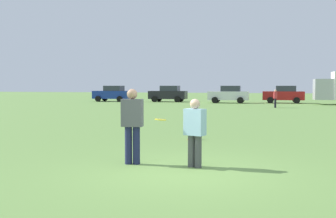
{
  "coord_description": "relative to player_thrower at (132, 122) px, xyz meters",
  "views": [
    {
      "loc": [
        2.08,
        -8.39,
        1.86
      ],
      "look_at": [
        -0.88,
        1.9,
        1.24
      ],
      "focal_mm": 43.35,
      "sensor_mm": 36.0,
      "label": 1
    }
  ],
  "objects": [
    {
      "name": "parked_car_mid_left",
      "position": [
        -9.18,
        35.16,
        -0.08
      ],
      "size": [
        4.27,
        2.34,
        1.82
      ],
      "color": "black",
      "rests_on": "ground"
    },
    {
      "name": "player_thrower",
      "position": [
        0.0,
        0.0,
        0.0
      ],
      "size": [
        0.53,
        0.36,
        1.78
      ],
      "color": "#1E234C",
      "rests_on": "ground"
    },
    {
      "name": "bystander_far_jogger",
      "position": [
        2.72,
        25.89,
        -0.15
      ],
      "size": [
        0.31,
        0.46,
        1.52
      ],
      "color": "black",
      "rests_on": "ground"
    },
    {
      "name": "parked_car_center",
      "position": [
        -2.18,
        33.91,
        -0.08
      ],
      "size": [
        4.27,
        2.34,
        1.82
      ],
      "color": "silver",
      "rests_on": "ground"
    },
    {
      "name": "traffic_cone",
      "position": [
        0.44,
        4.67,
        -0.78
      ],
      "size": [
        0.32,
        0.32,
        0.48
      ],
      "color": "#D8590C",
      "rests_on": "ground"
    },
    {
      "name": "parked_car_near_left",
      "position": [
        -15.6,
        34.16,
        -0.08
      ],
      "size": [
        4.27,
        2.34,
        1.82
      ],
      "color": "navy",
      "rests_on": "ground"
    },
    {
      "name": "player_defender",
      "position": [
        1.49,
        0.05,
        -0.13
      ],
      "size": [
        0.52,
        0.39,
        1.56
      ],
      "color": "#4C4C51",
      "rests_on": "ground"
    },
    {
      "name": "ground_plane",
      "position": [
        1.35,
        -0.51,
        -1.0
      ],
      "size": [
        182.6,
        182.6,
        0.0
      ],
      "primitive_type": "plane",
      "color": "#6B9347"
    },
    {
      "name": "parked_car_mid_right",
      "position": [
        3.37,
        35.29,
        -0.08
      ],
      "size": [
        4.27,
        2.34,
        1.82
      ],
      "color": "maroon",
      "rests_on": "ground"
    },
    {
      "name": "frisbee",
      "position": [
        0.72,
        -0.08,
        0.08
      ],
      "size": [
        0.27,
        0.27,
        0.05
      ],
      "color": "yellow"
    }
  ]
}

